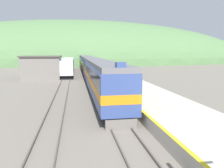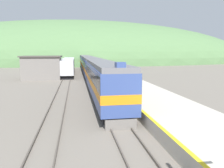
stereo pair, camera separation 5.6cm
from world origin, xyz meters
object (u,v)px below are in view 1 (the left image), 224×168
Objects in this scene: carriage_fourth at (82,59)px; siding_train at (68,66)px; express_train_lead_car at (104,80)px; carriage_second at (90,67)px; carriage_third at (85,62)px.

siding_train is at bearing -98.09° from carriage_fourth.
express_train_lead_car reaches higher than carriage_second.
express_train_lead_car reaches higher than siding_train.
carriage_second is at bearing 90.00° from express_train_lead_car.
express_train_lead_car is 0.88× the size of carriage_second.
carriage_second is at bearing -90.00° from carriage_third.
siding_train is (-4.84, -34.05, -0.43)m from carriage_fourth.
express_train_lead_car is 33.45m from siding_train.
carriage_second is 45.45m from carriage_fourth.
carriage_third reaches higher than siding_train.
express_train_lead_car reaches higher than carriage_third.
carriage_third is (0.00, 22.73, 0.00)m from carriage_second.
express_train_lead_car is 0.88× the size of carriage_fourth.
siding_train is (-4.84, 11.40, -0.43)m from carriage_second.
carriage_fourth is at bearing 90.00° from carriage_third.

